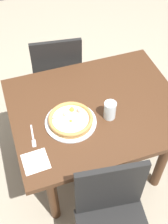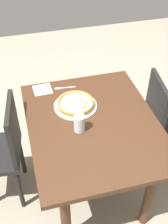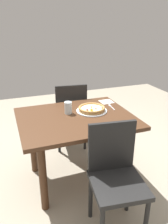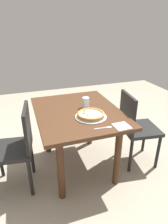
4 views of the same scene
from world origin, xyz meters
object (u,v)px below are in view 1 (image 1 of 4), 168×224
object	(u,v)px
plate	(71,122)
napkin	(36,161)
dining_table	(96,118)
drinking_glass	(110,110)
fork	(33,138)
chair_far	(113,224)
chair_near	(57,73)
pizza	(71,119)

from	to	relation	value
plate	napkin	xyz separation A→B (m)	(0.26, 0.20, -0.00)
plate	dining_table	bearing A→B (deg)	-158.80
drinking_glass	fork	bearing A→B (deg)	0.99
chair_far	plate	bearing A→B (deg)	-76.69
chair_near	pizza	size ratio (longest dim) A/B	3.27
napkin	fork	bearing A→B (deg)	-97.29
chair_near	chair_far	distance (m)	1.32
chair_near	napkin	xyz separation A→B (m)	(0.36, 0.94, 0.24)
napkin	chair_near	bearing A→B (deg)	-111.02
dining_table	fork	size ratio (longest dim) A/B	6.66
plate	drinking_glass	xyz separation A→B (m)	(-0.24, 0.03, 0.05)
fork	napkin	size ratio (longest dim) A/B	1.18
chair_near	fork	distance (m)	0.88
dining_table	drinking_glass	xyz separation A→B (m)	(-0.04, 0.11, 0.18)
chair_far	plate	xyz separation A→B (m)	(0.06, -0.58, 0.24)
pizza	napkin	world-z (taller)	pizza
chair_far	napkin	xyz separation A→B (m)	(0.32, -0.38, 0.24)
napkin	plate	bearing A→B (deg)	-142.50
chair_far	fork	bearing A→B (deg)	-53.29
fork	drinking_glass	distance (m)	0.49
dining_table	plate	distance (m)	0.25
chair_near	fork	world-z (taller)	chair_near
dining_table	plate	bearing A→B (deg)	21.20
plate	fork	xyz separation A→B (m)	(0.24, 0.04, -0.00)
pizza	napkin	bearing A→B (deg)	37.60
chair_far	chair_near	bearing A→B (deg)	-84.06
dining_table	drinking_glass	bearing A→B (deg)	112.32
pizza	napkin	xyz separation A→B (m)	(0.26, 0.20, -0.03)
plate	pizza	size ratio (longest dim) A/B	1.16
chair_far	plate	size ratio (longest dim) A/B	2.83
drinking_glass	chair_near	bearing A→B (deg)	-79.24
plate	fork	distance (m)	0.25
pizza	plate	bearing A→B (deg)	78.23
plate	drinking_glass	distance (m)	0.25
plate	drinking_glass	world-z (taller)	drinking_glass
dining_table	chair_near	size ratio (longest dim) A/B	1.23
chair_near	fork	size ratio (longest dim) A/B	5.40
plate	pizza	bearing A→B (deg)	-101.77
drinking_glass	napkin	xyz separation A→B (m)	(0.51, 0.17, -0.06)
dining_table	chair_far	xyz separation A→B (m)	(0.14, 0.66, -0.12)
drinking_glass	plate	bearing A→B (deg)	-7.36
chair_far	pizza	distance (m)	0.64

